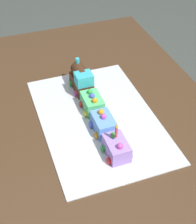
{
  "coord_description": "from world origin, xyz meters",
  "views": [
    {
      "loc": [
        0.88,
        -0.25,
        1.56
      ],
      "look_at": [
        0.03,
        0.05,
        0.77
      ],
      "focal_mm": 54.29,
      "sensor_mm": 36.0,
      "label": 1
    }
  ],
  "objects_px": {
    "dining_table": "(84,138)",
    "cake_car_hopper_mint_green": "(92,103)",
    "cake_car_flatbed_sky_blue": "(103,124)",
    "cake_car_caboose_lavender": "(116,148)",
    "cake_locomotive": "(81,79)",
    "birthday_candle": "(116,131)"
  },
  "relations": [
    {
      "from": "cake_locomotive",
      "to": "cake_car_flatbed_sky_blue",
      "type": "bearing_deg",
      "value": 0.0
    },
    {
      "from": "dining_table",
      "to": "cake_locomotive",
      "type": "distance_m",
      "value": 0.23
    },
    {
      "from": "dining_table",
      "to": "cake_car_flatbed_sky_blue",
      "type": "bearing_deg",
      "value": 27.2
    },
    {
      "from": "cake_car_flatbed_sky_blue",
      "to": "cake_car_caboose_lavender",
      "type": "height_order",
      "value": "same"
    },
    {
      "from": "cake_car_caboose_lavender",
      "to": "cake_car_flatbed_sky_blue",
      "type": "bearing_deg",
      "value": 180.0
    },
    {
      "from": "dining_table",
      "to": "cake_car_hopper_mint_green",
      "type": "xyz_separation_m",
      "value": [
        -0.03,
        0.05,
        0.14
      ]
    },
    {
      "from": "cake_car_hopper_mint_green",
      "to": "cake_car_caboose_lavender",
      "type": "distance_m",
      "value": 0.24
    },
    {
      "from": "cake_locomotive",
      "to": "cake_car_flatbed_sky_blue",
      "type": "xyz_separation_m",
      "value": [
        0.25,
        0.0,
        -0.02
      ]
    },
    {
      "from": "cake_car_hopper_mint_green",
      "to": "cake_car_caboose_lavender",
      "type": "relative_size",
      "value": 1.0
    },
    {
      "from": "dining_table",
      "to": "cake_car_caboose_lavender",
      "type": "relative_size",
      "value": 14.0
    },
    {
      "from": "dining_table",
      "to": "cake_car_flatbed_sky_blue",
      "type": "xyz_separation_m",
      "value": [
        0.09,
        0.05,
        0.14
      ]
    },
    {
      "from": "cake_locomotive",
      "to": "birthday_candle",
      "type": "bearing_deg",
      "value": 0.0
    },
    {
      "from": "birthday_candle",
      "to": "cake_car_hopper_mint_green",
      "type": "bearing_deg",
      "value": 180.0
    },
    {
      "from": "dining_table",
      "to": "cake_car_hopper_mint_green",
      "type": "bearing_deg",
      "value": 121.81
    },
    {
      "from": "cake_car_flatbed_sky_blue",
      "to": "cake_locomotive",
      "type": "bearing_deg",
      "value": -180.0
    },
    {
      "from": "cake_locomotive",
      "to": "cake_car_hopper_mint_green",
      "type": "bearing_deg",
      "value": 0.0
    },
    {
      "from": "cake_car_hopper_mint_green",
      "to": "birthday_candle",
      "type": "relative_size",
      "value": 1.89
    },
    {
      "from": "cake_locomotive",
      "to": "birthday_candle",
      "type": "relative_size",
      "value": 2.65
    },
    {
      "from": "cake_car_hopper_mint_green",
      "to": "cake_car_caboose_lavender",
      "type": "bearing_deg",
      "value": -0.0
    },
    {
      "from": "cake_car_flatbed_sky_blue",
      "to": "birthday_candle",
      "type": "distance_m",
      "value": 0.13
    },
    {
      "from": "cake_locomotive",
      "to": "cake_car_hopper_mint_green",
      "type": "height_order",
      "value": "cake_locomotive"
    },
    {
      "from": "dining_table",
      "to": "cake_car_hopper_mint_green",
      "type": "relative_size",
      "value": 14.0
    }
  ]
}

